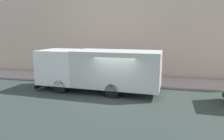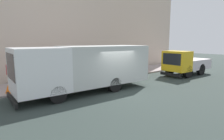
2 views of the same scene
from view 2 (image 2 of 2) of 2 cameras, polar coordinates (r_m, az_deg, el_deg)
ground at (r=11.66m, az=1.83°, el=-6.59°), size 80.00×80.00×0.00m
sidewalk at (r=15.34m, az=-9.70°, el=-2.73°), size 3.28×30.00×0.12m
building_facade at (r=17.06m, az=-13.88°, el=15.51°), size 0.50×30.00×10.32m
large_utility_truck at (r=11.55m, az=-7.94°, el=1.23°), size 2.98×8.46×2.79m
small_flatbed_truck at (r=18.30m, az=21.29°, el=1.94°), size 2.29×5.09×2.24m
pedestrian_walking at (r=13.69m, az=-28.63°, el=-1.03°), size 0.51×0.51×1.70m
traffic_cone_orange at (r=12.42m, az=-28.83°, el=-4.72°), size 0.42×0.42×0.60m
street_sign_post at (r=13.08m, az=-14.10°, el=2.24°), size 0.44×0.08×2.61m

